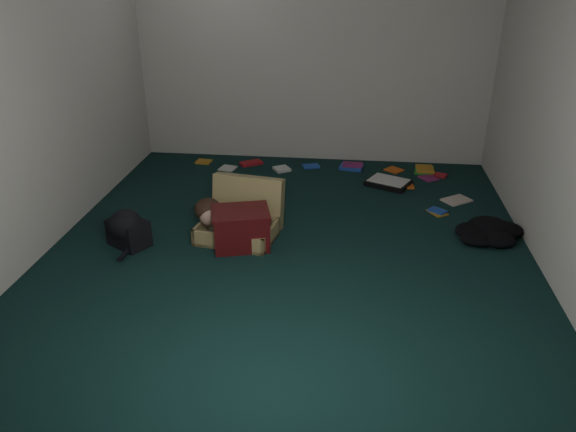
# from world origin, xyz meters

# --- Properties ---
(floor) EXTENTS (4.50, 4.50, 0.00)m
(floor) POSITION_xyz_m (0.00, 0.00, 0.00)
(floor) COLOR black
(floor) RESTS_ON ground
(wall_back) EXTENTS (4.50, 0.00, 4.50)m
(wall_back) POSITION_xyz_m (0.00, 2.25, 1.30)
(wall_back) COLOR silver
(wall_back) RESTS_ON ground
(wall_front) EXTENTS (4.50, 0.00, 4.50)m
(wall_front) POSITION_xyz_m (0.00, -2.25, 1.30)
(wall_front) COLOR silver
(wall_front) RESTS_ON ground
(wall_left) EXTENTS (0.00, 4.50, 4.50)m
(wall_left) POSITION_xyz_m (-2.00, 0.00, 1.30)
(wall_left) COLOR silver
(wall_left) RESTS_ON ground
(wall_right) EXTENTS (0.00, 4.50, 4.50)m
(wall_right) POSITION_xyz_m (2.00, 0.00, 1.30)
(wall_right) COLOR silver
(wall_right) RESTS_ON ground
(suitcase) EXTENTS (0.74, 0.73, 0.47)m
(suitcase) POSITION_xyz_m (-0.45, 0.20, 0.14)
(suitcase) COLOR tan
(suitcase) RESTS_ON floor
(person) EXTENTS (0.68, 0.42, 0.29)m
(person) POSITION_xyz_m (-0.52, 0.05, 0.18)
(person) COLOR silver
(person) RESTS_ON suitcase
(maroon_bin) EXTENTS (0.55, 0.48, 0.33)m
(maroon_bin) POSITION_xyz_m (-0.41, -0.04, 0.16)
(maroon_bin) COLOR #480E10
(maroon_bin) RESTS_ON floor
(backpack) EXTENTS (0.53, 0.50, 0.25)m
(backpack) POSITION_xyz_m (-1.35, -0.14, 0.12)
(backpack) COLOR black
(backpack) RESTS_ON floor
(clothing_pile) EXTENTS (0.53, 0.48, 0.14)m
(clothing_pile) POSITION_xyz_m (1.70, 0.31, 0.07)
(clothing_pile) COLOR black
(clothing_pile) RESTS_ON floor
(paper_tray) EXTENTS (0.53, 0.48, 0.06)m
(paper_tray) POSITION_xyz_m (0.89, 1.49, 0.03)
(paper_tray) COLOR black
(paper_tray) RESTS_ON floor
(book_scatter) EXTENTS (3.00, 1.39, 0.02)m
(book_scatter) POSITION_xyz_m (0.49, 1.71, 0.01)
(book_scatter) COLOR #C58822
(book_scatter) RESTS_ON floor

